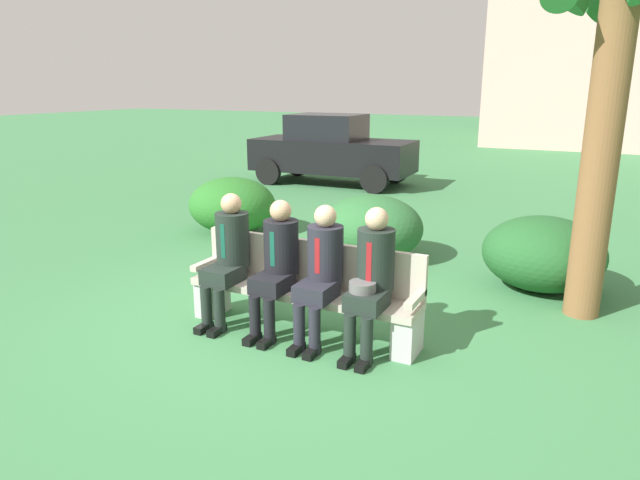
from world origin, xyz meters
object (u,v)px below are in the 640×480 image
park_bench (305,289)px  shrub_near_bench (232,205)px  seated_man_centerright (321,267)px  parked_car_near (331,150)px  shrub_far_lawn (371,227)px  palm_tree_tall (619,25)px  seated_man_leftmost (228,252)px  seated_man_centerleft (277,260)px  seated_man_rightmost (372,274)px  shrub_mid_lawn (543,253)px

park_bench → shrub_near_bench: shrub_near_bench is taller
seated_man_centerright → parked_car_near: 8.91m
shrub_near_bench → shrub_far_lawn: bearing=-8.1°
shrub_far_lawn → shrub_near_bench: bearing=171.9°
palm_tree_tall → shrub_near_bench: palm_tree_tall is taller
seated_man_leftmost → seated_man_centerright: size_ratio=1.02×
shrub_far_lawn → parked_car_near: (-3.20, 5.40, 0.39)m
seated_man_centerleft → shrub_near_bench: size_ratio=0.90×
palm_tree_tall → shrub_near_bench: 6.03m
seated_man_leftmost → shrub_far_lawn: 2.75m
seated_man_rightmost → parked_car_near: parked_car_near is taller
seated_man_rightmost → palm_tree_tall: bearing=46.8°
seated_man_centerright → seated_man_leftmost: bearing=179.9°
park_bench → seated_man_rightmost: seated_man_rightmost is taller
seated_man_centerleft → shrub_near_bench: (-2.68, 3.05, -0.28)m
seated_man_leftmost → palm_tree_tall: 4.32m
shrub_near_bench → parked_car_near: 5.08m
seated_man_centerright → seated_man_rightmost: (0.50, -0.00, 0.01)m
park_bench → shrub_far_lawn: 2.58m
seated_man_leftmost → parked_car_near: 8.52m
shrub_mid_lawn → shrub_far_lawn: 2.29m
palm_tree_tall → shrub_near_bench: size_ratio=2.96×
seated_man_centerleft → shrub_far_lawn: (-0.08, 2.69, -0.28)m
seated_man_centerright → seated_man_rightmost: size_ratio=0.98×
seated_man_centerleft → seated_man_centerright: (0.48, -0.00, -0.00)m
park_bench → seated_man_rightmost: (0.75, -0.13, 0.30)m
park_bench → palm_tree_tall: palm_tree_tall is taller
seated_man_leftmost → shrub_mid_lawn: 3.71m
palm_tree_tall → shrub_mid_lawn: palm_tree_tall is taller
park_bench → shrub_far_lawn: (-0.31, 2.56, 0.01)m
seated_man_leftmost → seated_man_centerleft: seated_man_leftmost is taller
seated_man_rightmost → shrub_near_bench: size_ratio=0.92×
seated_man_centerleft → parked_car_near: size_ratio=0.33×
seated_man_centerright → shrub_mid_lawn: seated_man_centerright is taller
park_bench → parked_car_near: 8.70m
seated_man_centerleft → shrub_mid_lawn: (2.20, 2.45, -0.29)m
shrub_mid_lawn → parked_car_near: bearing=134.2°
palm_tree_tall → shrub_far_lawn: (-2.77, 0.87, -2.46)m
seated_man_rightmost → palm_tree_tall: palm_tree_tall is taller
shrub_mid_lawn → seated_man_rightmost: bearing=-116.4°
seated_man_centerleft → seated_man_centerright: size_ratio=1.00×
park_bench → shrub_near_bench: (-2.91, 2.93, 0.02)m
palm_tree_tall → seated_man_leftmost: bearing=-150.9°
park_bench → seated_man_centerright: (0.25, -0.13, 0.29)m
seated_man_rightmost → shrub_mid_lawn: bearing=63.6°
seated_man_leftmost → palm_tree_tall: size_ratio=0.31×
shrub_mid_lawn → shrub_far_lawn: size_ratio=0.98×
shrub_near_bench → parked_car_near: size_ratio=0.37×
shrub_near_bench → parked_car_near: bearing=96.8°
park_bench → seated_man_centerright: size_ratio=1.81×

